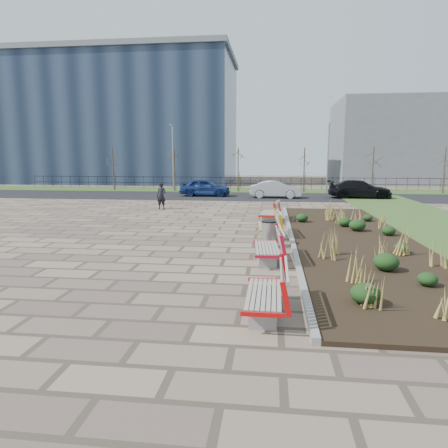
# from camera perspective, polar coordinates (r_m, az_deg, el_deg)

# --- Properties ---
(ground) EXTENTS (120.00, 120.00, 0.00)m
(ground) POSITION_cam_1_polar(r_m,az_deg,el_deg) (11.41, -9.37, -6.81)
(ground) COLOR #836F5A
(ground) RESTS_ON ground
(planting_bed) EXTENTS (4.50, 18.00, 0.10)m
(planting_bed) POSITION_cam_1_polar(r_m,az_deg,el_deg) (16.13, 17.90, -2.14)
(planting_bed) COLOR black
(planting_bed) RESTS_ON ground
(planting_curb) EXTENTS (0.16, 18.00, 0.15)m
(planting_curb) POSITION_cam_1_polar(r_m,az_deg,el_deg) (15.83, 9.60, -1.92)
(planting_curb) COLOR gray
(planting_curb) RESTS_ON ground
(grass_verge_far) EXTENTS (80.00, 5.00, 0.04)m
(grass_verge_far) POSITION_cam_1_polar(r_m,az_deg,el_deg) (38.76, 2.18, 4.85)
(grass_verge_far) COLOR #33511E
(grass_verge_far) RESTS_ON ground
(road) EXTENTS (80.00, 7.00, 0.02)m
(road) POSITION_cam_1_polar(r_m,az_deg,el_deg) (32.81, 1.33, 3.99)
(road) COLOR black
(road) RESTS_ON ground
(bench_a) EXTENTS (0.92, 2.11, 1.00)m
(bench_a) POSITION_cam_1_polar(r_m,az_deg,el_deg) (8.23, 5.74, -9.55)
(bench_a) COLOR red
(bench_a) RESTS_ON ground
(bench_b) EXTENTS (1.03, 2.15, 1.00)m
(bench_b) POSITION_cam_1_polar(r_m,az_deg,el_deg) (12.28, 6.13, -3.15)
(bench_b) COLOR red
(bench_b) RESTS_ON ground
(bench_c) EXTENTS (1.08, 2.17, 1.00)m
(bench_c) POSITION_cam_1_polar(r_m,az_deg,el_deg) (16.14, 6.31, -0.10)
(bench_c) COLOR #DA9D0B
(bench_c) RESTS_ON ground
(bench_d) EXTENTS (1.11, 2.18, 1.00)m
(bench_d) POSITION_cam_1_polar(r_m,az_deg,el_deg) (19.98, 6.43, 1.76)
(bench_d) COLOR #B9140C
(bench_d) RESTS_ON ground
(litter_bin) EXTENTS (0.52, 0.52, 0.93)m
(litter_bin) POSITION_cam_1_polar(r_m,az_deg,el_deg) (14.31, 6.41, -1.48)
(litter_bin) COLOR #B2B2B7
(litter_bin) RESTS_ON ground
(pedestrian) EXTENTS (0.63, 0.45, 1.64)m
(pedestrian) POSITION_cam_1_polar(r_m,az_deg,el_deg) (24.95, -8.94, 3.98)
(pedestrian) COLOR black
(pedestrian) RESTS_ON ground
(car_blue) EXTENTS (4.17, 1.73, 1.41)m
(car_blue) POSITION_cam_1_polar(r_m,az_deg,el_deg) (32.90, -2.70, 5.24)
(car_blue) COLOR navy
(car_blue) RESTS_ON road
(car_silver) EXTENTS (4.07, 1.55, 1.32)m
(car_silver) POSITION_cam_1_polar(r_m,az_deg,el_deg) (31.71, 7.40, 4.94)
(car_silver) COLOR #A1A4A9
(car_silver) RESTS_ON road
(car_black) EXTENTS (4.84, 2.05, 1.39)m
(car_black) POSITION_cam_1_polar(r_m,az_deg,el_deg) (32.92, 18.78, 4.74)
(car_black) COLOR black
(car_black) RESTS_ON road
(tree_a) EXTENTS (1.40, 1.40, 4.00)m
(tree_a) POSITION_cam_1_polar(r_m,az_deg,el_deg) (39.99, -15.54, 7.56)
(tree_a) COLOR #4C3D2D
(tree_a) RESTS_ON grass_verge_far
(tree_b) EXTENTS (1.40, 1.40, 4.00)m
(tree_b) POSITION_cam_1_polar(r_m,az_deg,el_deg) (38.13, -7.09, 7.75)
(tree_b) COLOR #4C3D2D
(tree_b) RESTS_ON grass_verge_far
(tree_c) EXTENTS (1.40, 1.40, 4.00)m
(tree_c) POSITION_cam_1_polar(r_m,az_deg,el_deg) (37.15, 2.01, 7.77)
(tree_c) COLOR #4C3D2D
(tree_c) RESTS_ON grass_verge_far
(tree_d) EXTENTS (1.40, 1.40, 4.00)m
(tree_d) POSITION_cam_1_polar(r_m,az_deg,el_deg) (37.13, 11.36, 7.59)
(tree_d) COLOR #4C3D2D
(tree_d) RESTS_ON grass_verge_far
(tree_e) EXTENTS (1.40, 1.40, 4.00)m
(tree_e) POSITION_cam_1_polar(r_m,az_deg,el_deg) (38.07, 20.47, 7.22)
(tree_e) COLOR #4C3D2D
(tree_e) RESTS_ON grass_verge_far
(tree_f) EXTENTS (1.40, 1.40, 4.00)m
(tree_f) POSITION_cam_1_polar(r_m,az_deg,el_deg) (39.90, 28.92, 6.72)
(tree_f) COLOR #4C3D2D
(tree_f) RESTS_ON grass_verge_far
(lamp_west) EXTENTS (0.24, 0.60, 6.00)m
(lamp_west) POSITION_cam_1_polar(r_m,az_deg,el_deg) (37.62, -7.31, 9.25)
(lamp_west) COLOR gray
(lamp_west) RESTS_ON grass_verge_far
(lamp_east) EXTENTS (0.24, 0.60, 6.00)m
(lamp_east) POSITION_cam_1_polar(r_m,az_deg,el_deg) (36.83, 14.62, 9.01)
(lamp_east) COLOR gray
(lamp_east) RESTS_ON grass_verge_far
(railing_fence) EXTENTS (44.00, 0.10, 1.20)m
(railing_fence) POSITION_cam_1_polar(r_m,az_deg,el_deg) (40.21, 2.36, 5.91)
(railing_fence) COLOR black
(railing_fence) RESTS_ON grass_verge_far
(building_glass) EXTENTS (40.00, 14.00, 15.00)m
(building_glass) POSITION_cam_1_polar(r_m,az_deg,el_deg) (56.57, -20.14, 13.35)
(building_glass) COLOR #192338
(building_glass) RESTS_ON ground
(building_grey) EXTENTS (18.00, 12.00, 10.00)m
(building_grey) POSITION_cam_1_polar(r_m,az_deg,el_deg) (55.18, 25.07, 10.55)
(building_grey) COLOR slate
(building_grey) RESTS_ON ground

